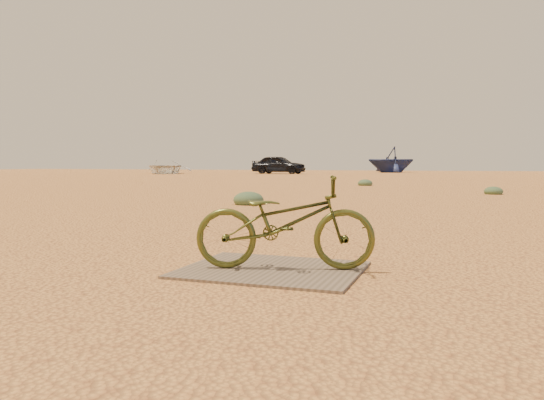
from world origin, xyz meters
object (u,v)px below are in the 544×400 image
(boat_near_left, at_px, (165,167))
(bicycle, at_px, (285,222))
(boat_far_left, at_px, (391,159))
(plywood_board, at_px, (272,270))
(car, at_px, (279,165))

(boat_near_left, bearing_deg, bicycle, -73.88)
(boat_near_left, bearing_deg, boat_far_left, 18.08)
(plywood_board, relative_size, boat_far_left, 0.31)
(plywood_board, bearing_deg, boat_far_left, 95.90)
(car, xyz_separation_m, boat_near_left, (-9.16, -2.98, -0.20))
(plywood_board, distance_m, car, 40.09)
(car, distance_m, boat_far_left, 12.08)
(car, bearing_deg, plywood_board, -158.55)
(boat_near_left, distance_m, boat_far_left, 21.01)
(bicycle, bearing_deg, boat_near_left, 16.20)
(plywood_board, distance_m, boat_far_left, 47.09)
(bicycle, bearing_deg, boat_far_left, -10.28)
(car, height_order, boat_far_left, boat_far_left)
(car, bearing_deg, bicycle, -158.40)
(plywood_board, bearing_deg, bicycle, 11.85)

